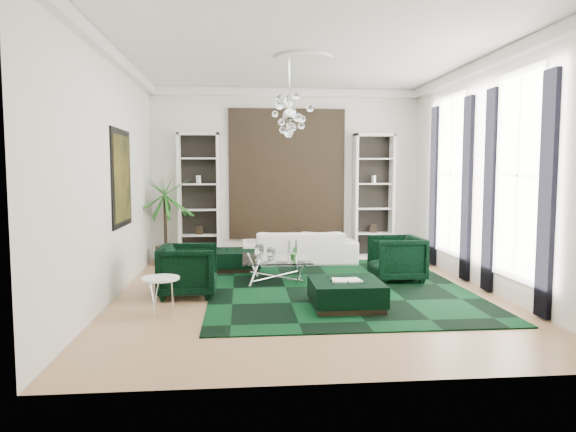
{
  "coord_description": "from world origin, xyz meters",
  "views": [
    {
      "loc": [
        -1.03,
        -8.04,
        1.96
      ],
      "look_at": [
        -0.25,
        0.5,
        1.21
      ],
      "focal_mm": 32.0,
      "sensor_mm": 36.0,
      "label": 1
    }
  ],
  "objects": [
    {
      "name": "floor",
      "position": [
        0.0,
        0.0,
        -0.01
      ],
      "size": [
        6.0,
        7.0,
        0.02
      ],
      "primitive_type": "cube",
      "color": "tan",
      "rests_on": "ground"
    },
    {
      "name": "ceiling",
      "position": [
        0.0,
        0.0,
        3.81
      ],
      "size": [
        6.0,
        7.0,
        0.02
      ],
      "primitive_type": "cube",
      "color": "white",
      "rests_on": "ground"
    },
    {
      "name": "wall_back",
      "position": [
        0.0,
        3.51,
        1.9
      ],
      "size": [
        6.0,
        0.02,
        3.8
      ],
      "primitive_type": "cube",
      "color": "silver",
      "rests_on": "ground"
    },
    {
      "name": "wall_front",
      "position": [
        0.0,
        -3.51,
        1.9
      ],
      "size": [
        6.0,
        0.02,
        3.8
      ],
      "primitive_type": "cube",
      "color": "silver",
      "rests_on": "ground"
    },
    {
      "name": "wall_left",
      "position": [
        -3.01,
        0.0,
        1.9
      ],
      "size": [
        0.02,
        7.0,
        3.8
      ],
      "primitive_type": "cube",
      "color": "silver",
      "rests_on": "ground"
    },
    {
      "name": "wall_right",
      "position": [
        3.01,
        0.0,
        1.9
      ],
      "size": [
        0.02,
        7.0,
        3.8
      ],
      "primitive_type": "cube",
      "color": "silver",
      "rests_on": "ground"
    },
    {
      "name": "crown_molding",
      "position": [
        0.0,
        0.0,
        3.7
      ],
      "size": [
        6.0,
        7.0,
        0.18
      ],
      "primitive_type": null,
      "color": "white",
      "rests_on": "ceiling"
    },
    {
      "name": "ceiling_medallion",
      "position": [
        0.0,
        0.3,
        3.77
      ],
      "size": [
        0.9,
        0.9,
        0.05
      ],
      "primitive_type": "cylinder",
      "color": "white",
      "rests_on": "ceiling"
    },
    {
      "name": "tapestry",
      "position": [
        0.0,
        3.46,
        1.9
      ],
      "size": [
        2.5,
        0.06,
        2.8
      ],
      "primitive_type": "cube",
      "color": "black",
      "rests_on": "wall_back"
    },
    {
      "name": "shelving_left",
      "position": [
        -1.95,
        3.31,
        1.4
      ],
      "size": [
        0.9,
        0.38,
        2.8
      ],
      "primitive_type": null,
      "color": "white",
      "rests_on": "floor"
    },
    {
      "name": "shelving_right",
      "position": [
        1.95,
        3.31,
        1.4
      ],
      "size": [
        0.9,
        0.38,
        2.8
      ],
      "primitive_type": null,
      "color": "white",
      "rests_on": "floor"
    },
    {
      "name": "painting",
      "position": [
        -2.97,
        0.6,
        1.85
      ],
      "size": [
        0.04,
        1.3,
        1.6
      ],
      "primitive_type": "cube",
      "color": "black",
      "rests_on": "wall_left"
    },
    {
      "name": "window_near",
      "position": [
        2.99,
        -0.9,
        1.9
      ],
      "size": [
        0.03,
        1.1,
        2.9
      ],
      "primitive_type": "cube",
      "color": "white",
      "rests_on": "wall_right"
    },
    {
      "name": "curtain_near_a",
      "position": [
        2.96,
        -1.68,
        1.65
      ],
      "size": [
        0.07,
        0.3,
        3.25
      ],
      "primitive_type": "cube",
      "color": "black",
      "rests_on": "floor"
    },
    {
      "name": "curtain_near_b",
      "position": [
        2.96,
        -0.12,
        1.65
      ],
      "size": [
        0.07,
        0.3,
        3.25
      ],
      "primitive_type": "cube",
      "color": "black",
      "rests_on": "floor"
    },
    {
      "name": "window_far",
      "position": [
        2.99,
        1.5,
        1.9
      ],
      "size": [
        0.03,
        1.1,
        2.9
      ],
      "primitive_type": "cube",
      "color": "white",
      "rests_on": "wall_right"
    },
    {
      "name": "curtain_far_a",
      "position": [
        2.96,
        0.72,
        1.65
      ],
      "size": [
        0.07,
        0.3,
        3.25
      ],
      "primitive_type": "cube",
      "color": "black",
      "rests_on": "floor"
    },
    {
      "name": "curtain_far_b",
      "position": [
        2.96,
        2.28,
        1.65
      ],
      "size": [
        0.07,
        0.3,
        3.25
      ],
      "primitive_type": "cube",
      "color": "black",
      "rests_on": "floor"
    },
    {
      "name": "rug",
      "position": [
        0.56,
        0.41,
        0.01
      ],
      "size": [
        4.2,
        5.0,
        0.02
      ],
      "primitive_type": "cube",
      "color": "black",
      "rests_on": "floor"
    },
    {
      "name": "sofa",
      "position": [
        0.2,
        2.73,
        0.35
      ],
      "size": [
        2.39,
        0.94,
        0.7
      ],
      "primitive_type": "imported",
      "rotation": [
        0.0,
        0.0,
        3.14
      ],
      "color": "white",
      "rests_on": "floor"
    },
    {
      "name": "armchair_left",
      "position": [
        -1.87,
        0.03,
        0.41
      ],
      "size": [
        0.89,
        0.87,
        0.81
      ],
      "primitive_type": "imported",
      "rotation": [
        0.0,
        0.0,
        1.57
      ],
      "color": "black",
      "rests_on": "floor"
    },
    {
      "name": "armchair_right",
      "position": [
        1.73,
        0.83,
        0.41
      ],
      "size": [
        0.89,
        0.87,
        0.81
      ],
      "primitive_type": "imported",
      "rotation": [
        0.0,
        0.0,
        -1.57
      ],
      "color": "black",
      "rests_on": "floor"
    },
    {
      "name": "coffee_table",
      "position": [
        -0.42,
        1.03,
        0.21
      ],
      "size": [
        1.2,
        1.2,
        0.41
      ],
      "primitive_type": null,
      "color": "white",
      "rests_on": "floor"
    },
    {
      "name": "ottoman_side",
      "position": [
        -1.11,
        2.09,
        0.2
      ],
      "size": [
        0.9,
        0.9,
        0.4
      ],
      "primitive_type": "cube",
      "color": "black",
      "rests_on": "floor"
    },
    {
      "name": "ottoman_front",
      "position": [
        0.46,
        -0.91,
        0.2
      ],
      "size": [
        1.0,
        1.0,
        0.4
      ],
      "primitive_type": "cube",
      "color": "black",
      "rests_on": "floor"
    },
    {
      "name": "book",
      "position": [
        0.46,
        -0.91,
        0.42
      ],
      "size": [
        0.42,
        0.28,
        0.03
      ],
      "primitive_type": "cube",
      "color": "white",
      "rests_on": "ottoman_front"
    },
    {
      "name": "side_table",
      "position": [
        -2.14,
        -0.99,
        0.25
      ],
      "size": [
        0.52,
        0.52,
        0.5
      ],
      "primitive_type": "cylinder",
      "color": "white",
      "rests_on": "floor"
    },
    {
      "name": "palm",
      "position": [
        -2.61,
        2.82,
        1.2
      ],
      "size": [
        1.5,
        1.5,
        2.4
      ],
      "primitive_type": null,
      "color": "#20681D",
      "rests_on": "floor"
    },
    {
      "name": "chandelier",
      "position": [
        -0.26,
        0.15,
        2.85
      ],
      "size": [
        0.8,
        0.8,
        0.72
      ],
      "primitive_type": null,
      "color": "white",
      "rests_on": "ceiling"
    },
    {
      "name": "table_plant",
      "position": [
        -0.12,
        0.78,
        0.53
      ],
      "size": [
        0.13,
        0.11,
        0.24
      ],
      "primitive_type": "imported",
      "color": "#20681D",
      "rests_on": "coffee_table"
    }
  ]
}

